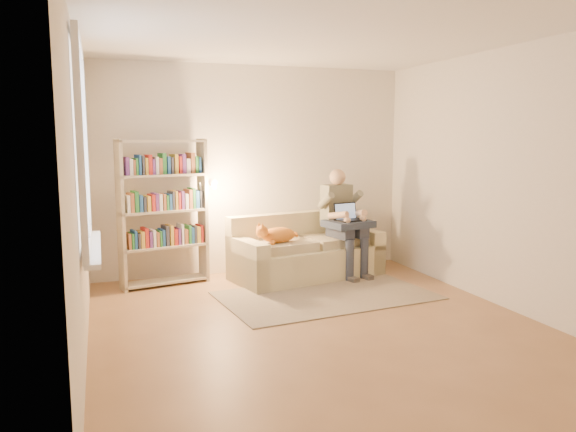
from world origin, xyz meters
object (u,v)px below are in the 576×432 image
object	(u,v)px
cat	(279,234)
laptop	(345,216)
sofa	(305,254)
person	(342,216)
bookshelf	(163,205)

from	to	relation	value
cat	laptop	distance (m)	0.88
cat	laptop	size ratio (longest dim) A/B	1.60
sofa	person	size ratio (longest dim) A/B	1.48
sofa	laptop	distance (m)	0.68
cat	sofa	bearing A→B (deg)	14.77
bookshelf	laptop	bearing A→B (deg)	-20.72
sofa	bookshelf	world-z (taller)	bookshelf
person	bookshelf	size ratio (longest dim) A/B	0.78
laptop	sofa	bearing A→B (deg)	147.97
cat	laptop	xyz separation A→B (m)	(0.86, 0.04, 0.17)
sofa	laptop	size ratio (longest dim) A/B	5.24
laptop	bookshelf	size ratio (longest dim) A/B	0.22
bookshelf	cat	bearing A→B (deg)	-28.08
sofa	bookshelf	distance (m)	1.82
sofa	person	world-z (taller)	person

